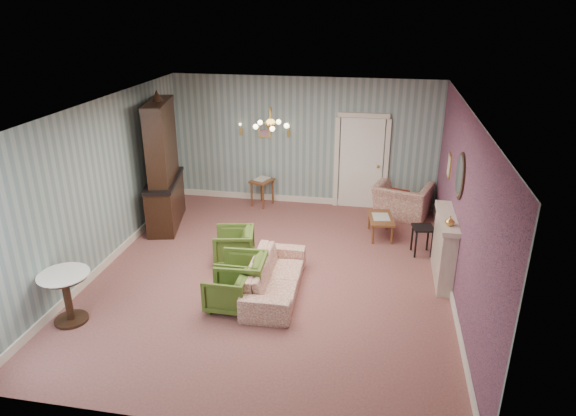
% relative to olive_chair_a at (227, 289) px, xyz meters
% --- Properties ---
extents(floor, '(7.00, 7.00, 0.00)m').
position_rel_olive_chair_a_xyz_m(floor, '(0.46, 1.13, -0.33)').
color(floor, '#8B5751').
rests_on(floor, ground).
extents(ceiling, '(7.00, 7.00, 0.00)m').
position_rel_olive_chair_a_xyz_m(ceiling, '(0.46, 1.13, 2.57)').
color(ceiling, white).
rests_on(ceiling, ground).
extents(wall_back, '(6.00, 0.00, 6.00)m').
position_rel_olive_chair_a_xyz_m(wall_back, '(0.46, 4.63, 1.12)').
color(wall_back, slate).
rests_on(wall_back, ground).
extents(wall_front, '(6.00, 0.00, 6.00)m').
position_rel_olive_chair_a_xyz_m(wall_front, '(0.46, -2.37, 1.12)').
color(wall_front, slate).
rests_on(wall_front, ground).
extents(wall_left, '(0.00, 7.00, 7.00)m').
position_rel_olive_chair_a_xyz_m(wall_left, '(-2.54, 1.13, 1.12)').
color(wall_left, slate).
rests_on(wall_left, ground).
extents(wall_right, '(0.00, 7.00, 7.00)m').
position_rel_olive_chair_a_xyz_m(wall_right, '(3.46, 1.13, 1.12)').
color(wall_right, slate).
rests_on(wall_right, ground).
extents(wall_right_floral, '(0.00, 7.00, 7.00)m').
position_rel_olive_chair_a_xyz_m(wall_right_floral, '(3.45, 1.13, 1.12)').
color(wall_right_floral, '#B15869').
rests_on(wall_right_floral, ground).
extents(door, '(1.12, 0.12, 2.16)m').
position_rel_olive_chair_a_xyz_m(door, '(1.76, 4.59, 0.75)').
color(door, white).
rests_on(door, floor).
extents(olive_chair_a, '(0.60, 0.64, 0.66)m').
position_rel_olive_chair_a_xyz_m(olive_chair_a, '(0.00, 0.00, 0.00)').
color(olive_chair_a, '#4A6523').
rests_on(olive_chair_a, floor).
extents(olive_chair_b, '(0.73, 0.77, 0.76)m').
position_rel_olive_chair_a_xyz_m(olive_chair_b, '(0.12, 0.38, 0.05)').
color(olive_chair_b, '#4A6523').
rests_on(olive_chair_b, floor).
extents(olive_chair_c, '(0.76, 0.80, 0.71)m').
position_rel_olive_chair_a_xyz_m(olive_chair_c, '(-0.31, 1.46, 0.02)').
color(olive_chair_c, '#4A6523').
rests_on(olive_chair_c, floor).
extents(sofa_chintz, '(0.63, 1.98, 0.77)m').
position_rel_olive_chair_a_xyz_m(sofa_chintz, '(0.62, 0.57, 0.06)').
color(sofa_chintz, '#9D443F').
rests_on(sofa_chintz, floor).
extents(wingback_chair, '(1.31, 1.05, 1.00)m').
position_rel_olive_chair_a_xyz_m(wingback_chair, '(2.71, 4.19, 0.17)').
color(wingback_chair, '#9D443F').
rests_on(wingback_chair, floor).
extents(dresser, '(0.92, 1.74, 2.76)m').
position_rel_olive_chair_a_xyz_m(dresser, '(-2.19, 2.86, 1.05)').
color(dresser, black).
rests_on(dresser, floor).
extents(fireplace, '(0.30, 1.40, 1.16)m').
position_rel_olive_chair_a_xyz_m(fireplace, '(3.32, 1.53, 0.25)').
color(fireplace, beige).
rests_on(fireplace, floor).
extents(mantel_vase, '(0.15, 0.15, 0.15)m').
position_rel_olive_chair_a_xyz_m(mantel_vase, '(3.30, 1.13, 0.91)').
color(mantel_vase, gold).
rests_on(mantel_vase, fireplace).
extents(oval_mirror, '(0.04, 0.76, 0.84)m').
position_rel_olive_chair_a_xyz_m(oval_mirror, '(3.42, 1.53, 1.52)').
color(oval_mirror, white).
rests_on(oval_mirror, wall_right).
extents(framed_print, '(0.04, 0.34, 0.42)m').
position_rel_olive_chair_a_xyz_m(framed_print, '(3.43, 2.88, 1.27)').
color(framed_print, gold).
rests_on(framed_print, wall_right).
extents(coffee_table, '(0.58, 0.89, 0.42)m').
position_rel_olive_chair_a_xyz_m(coffee_table, '(2.26, 3.05, -0.12)').
color(coffee_table, brown).
rests_on(coffee_table, floor).
extents(side_table_black, '(0.43, 0.43, 0.56)m').
position_rel_olive_chair_a_xyz_m(side_table_black, '(3.04, 2.39, -0.05)').
color(side_table_black, black).
rests_on(side_table_black, floor).
extents(pedestal_table, '(0.80, 0.80, 0.80)m').
position_rel_olive_chair_a_xyz_m(pedestal_table, '(-2.19, -0.77, 0.07)').
color(pedestal_table, black).
rests_on(pedestal_table, floor).
extents(nesting_table, '(0.56, 0.62, 0.67)m').
position_rel_olive_chair_a_xyz_m(nesting_table, '(-0.45, 4.28, 0.01)').
color(nesting_table, brown).
rests_on(nesting_table, floor).
extents(gilt_mirror_back, '(0.28, 0.06, 0.36)m').
position_rel_olive_chair_a_xyz_m(gilt_mirror_back, '(-0.44, 4.59, 1.37)').
color(gilt_mirror_back, gold).
rests_on(gilt_mirror_back, wall_back).
extents(sconce_left, '(0.16, 0.12, 0.30)m').
position_rel_olive_chair_a_xyz_m(sconce_left, '(-0.99, 4.57, 1.37)').
color(sconce_left, gold).
rests_on(sconce_left, wall_back).
extents(sconce_right, '(0.16, 0.12, 0.30)m').
position_rel_olive_chair_a_xyz_m(sconce_right, '(0.11, 4.57, 1.37)').
color(sconce_right, gold).
rests_on(sconce_right, wall_back).
extents(chandelier, '(0.56, 0.56, 0.36)m').
position_rel_olive_chair_a_xyz_m(chandelier, '(0.46, 1.13, 2.30)').
color(chandelier, gold).
rests_on(chandelier, ceiling).
extents(burgundy_cushion, '(0.41, 0.28, 0.39)m').
position_rel_olive_chair_a_xyz_m(burgundy_cushion, '(2.66, 4.04, 0.15)').
color(burgundy_cushion, maroon).
rests_on(burgundy_cushion, wingback_chair).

